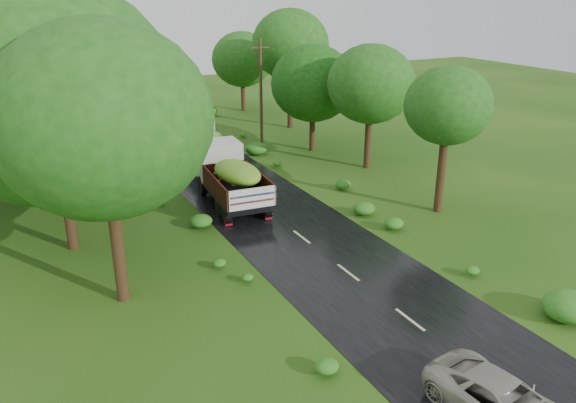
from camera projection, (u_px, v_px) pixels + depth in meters
ground at (410, 320)px, 20.07m from camera, size 120.00×120.00×0.00m
road at (335, 263)px, 24.21m from camera, size 6.50×80.00×0.02m
road_lines at (323, 253)px, 25.03m from camera, size 0.12×69.60×0.00m
truck_near at (229, 174)px, 30.42m from camera, size 3.07×7.17×2.93m
truck_far at (204, 140)px, 37.65m from camera, size 2.80×6.61×2.71m
car at (503, 402)px, 15.18m from camera, size 2.61×4.65×1.23m
utility_pole at (261, 94)px, 40.00m from camera, size 1.37×0.26×7.80m
trees_left at (23, 74)px, 30.38m from camera, size 7.66×33.19×9.35m
trees_right at (311, 70)px, 40.89m from camera, size 5.43×31.76×8.39m
shrubs at (250, 192)px, 31.53m from camera, size 11.90×44.00×0.70m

